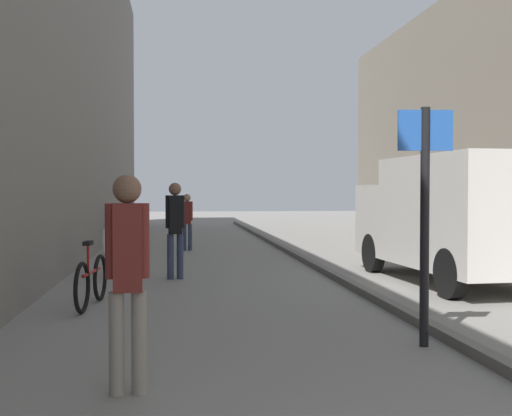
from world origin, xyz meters
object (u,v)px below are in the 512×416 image
object	(u,v)px
pedestrian_mid_block	(187,218)
street_sign_post	(425,205)
cafe_chair_by_doorway	(127,231)
bicycle_leaning	(91,281)
delivery_van	(454,215)
pedestrian_far_crossing	(127,268)
cafe_chair_near_window	(114,249)
pedestrian_main_foreground	(175,224)

from	to	relation	value
pedestrian_mid_block	street_sign_post	distance (m)	11.92
cafe_chair_by_doorway	bicycle_leaning	bearing A→B (deg)	30.16
street_sign_post	bicycle_leaning	size ratio (longest dim) A/B	1.47
street_sign_post	delivery_van	bearing A→B (deg)	-113.25
pedestrian_far_crossing	cafe_chair_near_window	bearing A→B (deg)	-88.30
delivery_van	street_sign_post	size ratio (longest dim) A/B	1.94
pedestrian_main_foreground	pedestrian_far_crossing	bearing A→B (deg)	79.29
pedestrian_mid_block	cafe_chair_by_doorway	xyz separation A→B (m)	(-1.71, 0.49, -0.38)
pedestrian_main_foreground	cafe_chair_by_doorway	bearing A→B (deg)	-85.51
pedestrian_main_foreground	street_sign_post	xyz separation A→B (m)	(2.70, -5.72, 0.48)
cafe_chair_near_window	street_sign_post	bearing A→B (deg)	58.16
bicycle_leaning	cafe_chair_near_window	xyz separation A→B (m)	(-0.00, 3.39, 0.17)
bicycle_leaning	cafe_chair_near_window	size ratio (longest dim) A/B	1.88
pedestrian_far_crossing	street_sign_post	distance (m)	3.37
pedestrian_far_crossing	delivery_van	xyz separation A→B (m)	(5.48, 5.87, 0.19)
pedestrian_main_foreground	delivery_van	bearing A→B (deg)	159.83
pedestrian_main_foreground	cafe_chair_near_window	xyz separation A→B (m)	(-1.21, 0.55, -0.52)
pedestrian_main_foreground	cafe_chair_by_doorway	distance (m)	6.60
pedestrian_main_foreground	delivery_van	world-z (taller)	delivery_van
street_sign_post	cafe_chair_near_window	distance (m)	7.46
pedestrian_main_foreground	bicycle_leaning	world-z (taller)	pedestrian_main_foreground
pedestrian_mid_block	cafe_chair_near_window	bearing A→B (deg)	-95.97
delivery_van	cafe_chair_near_window	distance (m)	6.57
pedestrian_far_crossing	bicycle_leaning	distance (m)	4.30
pedestrian_mid_block	delivery_van	world-z (taller)	delivery_van
street_sign_post	cafe_chair_by_doorway	world-z (taller)	street_sign_post
pedestrian_far_crossing	cafe_chair_near_window	size ratio (longest dim) A/B	1.95
cafe_chair_by_doorway	pedestrian_mid_block	bearing A→B (deg)	103.18
pedestrian_mid_block	pedestrian_far_crossing	xyz separation A→B (m)	(-0.70, -12.96, 0.13)
delivery_van	cafe_chair_by_doorway	bearing A→B (deg)	127.38
cafe_chair_near_window	cafe_chair_by_doorway	size ratio (longest dim) A/B	1.00
pedestrian_far_crossing	cafe_chair_by_doorway	distance (m)	13.49
pedestrian_mid_block	pedestrian_main_foreground	bearing A→B (deg)	-83.24
pedestrian_main_foreground	bicycle_leaning	distance (m)	3.17
street_sign_post	pedestrian_main_foreground	bearing A→B (deg)	-60.33
delivery_van	pedestrian_main_foreground	bearing A→B (deg)	164.25
pedestrian_main_foreground	cafe_chair_by_doorway	world-z (taller)	pedestrian_main_foreground
bicycle_leaning	pedestrian_far_crossing	bearing A→B (deg)	-71.90
bicycle_leaning	pedestrian_main_foreground	bearing A→B (deg)	73.81
pedestrian_far_crossing	delivery_van	bearing A→B (deg)	-137.60
pedestrian_main_foreground	pedestrian_mid_block	distance (m)	5.96
delivery_van	cafe_chair_near_window	bearing A→B (deg)	161.87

